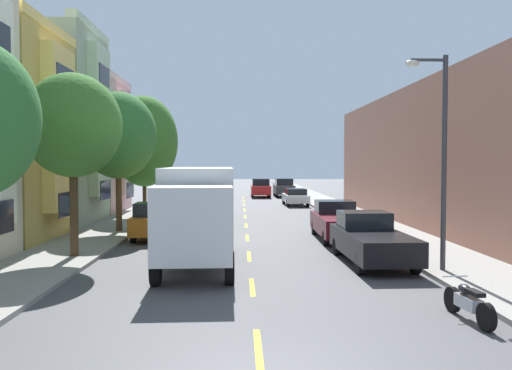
# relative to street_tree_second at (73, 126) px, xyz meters

# --- Properties ---
(ground_plane) EXTENTS (160.00, 160.00, 0.00)m
(ground_plane) POSITION_rel_street_tree_second_xyz_m (6.40, 18.48, -4.88)
(ground_plane) COLOR #4C4C4F
(sidewalk_left) EXTENTS (3.20, 120.00, 0.14)m
(sidewalk_left) POSITION_rel_street_tree_second_xyz_m (-0.70, 16.48, -4.81)
(sidewalk_left) COLOR #99968E
(sidewalk_left) RESTS_ON ground_plane
(sidewalk_right) EXTENTS (3.20, 120.00, 0.14)m
(sidewalk_right) POSITION_rel_street_tree_second_xyz_m (13.50, 16.48, -4.81)
(sidewalk_right) COLOR #99968E
(sidewalk_right) RESTS_ON ground_plane
(lane_centerline_dashes) EXTENTS (0.14, 47.20, 0.01)m
(lane_centerline_dashes) POSITION_rel_street_tree_second_xyz_m (6.40, 12.98, -4.88)
(lane_centerline_dashes) COLOR yellow
(lane_centerline_dashes) RESTS_ON ground_plane
(townhouse_fifth_rose) EXTENTS (11.00, 6.68, 9.54)m
(townhouse_fifth_rose) POSITION_rel_street_tree_second_xyz_m (-7.39, 18.42, -0.31)
(townhouse_fifth_rose) COLOR #CC9E9E
(townhouse_fifth_rose) RESTS_ON ground_plane
(apartment_block_opposite) EXTENTS (10.00, 36.00, 7.71)m
(apartment_block_opposite) POSITION_rel_street_tree_second_xyz_m (20.10, 8.48, -1.03)
(apartment_block_opposite) COLOR #B27560
(apartment_block_opposite) RESTS_ON ground_plane
(street_tree_second) EXTENTS (3.51, 3.51, 6.65)m
(street_tree_second) POSITION_rel_street_tree_second_xyz_m (0.00, 0.00, 0.00)
(street_tree_second) COLOR #47331E
(street_tree_second) RESTS_ON sidewalk_left
(street_tree_third) EXTENTS (3.80, 3.80, 6.93)m
(street_tree_third) POSITION_rel_street_tree_second_xyz_m (0.00, 7.20, 0.02)
(street_tree_third) COLOR #47331E
(street_tree_third) RESTS_ON sidewalk_left
(street_tree_farthest) EXTENTS (4.24, 4.24, 7.64)m
(street_tree_farthest) POSITION_rel_street_tree_second_xyz_m (0.00, 14.41, 0.03)
(street_tree_farthest) COLOR #47331E
(street_tree_farthest) RESTS_ON sidewalk_left
(street_lamp) EXTENTS (1.35, 0.28, 6.76)m
(street_lamp) POSITION_rel_street_tree_second_xyz_m (12.35, -2.93, -0.82)
(street_lamp) COLOR #38383D
(street_lamp) RESTS_ON sidewalk_right
(delivery_box_truck) EXTENTS (2.61, 7.99, 3.36)m
(delivery_box_truck) POSITION_rel_street_tree_second_xyz_m (4.59, -0.94, -2.97)
(delivery_box_truck) COLOR white
(delivery_box_truck) RESTS_ON ground_plane
(parked_pickup_black) EXTENTS (2.11, 5.34, 1.73)m
(parked_pickup_black) POSITION_rel_street_tree_second_xyz_m (10.69, -0.95, -4.05)
(parked_pickup_black) COLOR black
(parked_pickup_black) RESTS_ON ground_plane
(parked_pickup_burgundy) EXTENTS (2.04, 5.32, 1.73)m
(parked_pickup_burgundy) POSITION_rel_street_tree_second_xyz_m (10.61, 4.92, -4.05)
(parked_pickup_burgundy) COLOR maroon
(parked_pickup_burgundy) RESTS_ON ground_plane
(parked_hatchback_forest) EXTENTS (1.75, 4.01, 1.50)m
(parked_hatchback_forest) POSITION_rel_street_tree_second_xyz_m (2.19, 42.93, -4.13)
(parked_hatchback_forest) COLOR #194C28
(parked_hatchback_forest) RESTS_ON ground_plane
(parked_wagon_navy) EXTENTS (1.95, 4.75, 1.50)m
(parked_wagon_navy) POSITION_rel_street_tree_second_xyz_m (2.07, 26.08, -4.08)
(parked_wagon_navy) COLOR navy
(parked_wagon_navy) RESTS_ON ground_plane
(parked_pickup_silver) EXTENTS (2.15, 5.36, 1.73)m
(parked_pickup_silver) POSITION_rel_street_tree_second_xyz_m (2.15, 33.41, -4.05)
(parked_pickup_silver) COLOR #B2B5BA
(parked_pickup_silver) RESTS_ON ground_plane
(parked_sedan_white) EXTENTS (1.93, 4.55, 1.43)m
(parked_sedan_white) POSITION_rel_street_tree_second_xyz_m (10.67, 24.48, -4.13)
(parked_sedan_white) COLOR silver
(parked_sedan_white) RESTS_ON ground_plane
(parked_suv_sky) EXTENTS (2.07, 4.85, 1.93)m
(parked_suv_sky) POSITION_rel_street_tree_second_xyz_m (1.96, 19.18, -3.90)
(parked_suv_sky) COLOR #7A9EC6
(parked_suv_sky) RESTS_ON ground_plane
(parked_pickup_orange) EXTENTS (2.15, 5.35, 1.73)m
(parked_pickup_orange) POSITION_rel_street_tree_second_xyz_m (2.17, 5.68, -4.05)
(parked_pickup_orange) COLOR orange
(parked_pickup_orange) RESTS_ON ground_plane
(parked_suv_charcoal) EXTENTS (2.02, 4.83, 1.93)m
(parked_suv_charcoal) POSITION_rel_street_tree_second_xyz_m (10.67, 36.29, -3.90)
(parked_suv_charcoal) COLOR #333338
(parked_suv_charcoal) RESTS_ON ground_plane
(moving_red_sedan) EXTENTS (1.95, 4.80, 1.93)m
(moving_red_sedan) POSITION_rel_street_tree_second_xyz_m (8.20, 35.60, -3.90)
(moving_red_sedan) COLOR #AD1E1E
(moving_red_sedan) RESTS_ON ground_plane
(parked_motorcycle) EXTENTS (0.62, 2.05, 0.90)m
(parked_motorcycle) POSITION_rel_street_tree_second_xyz_m (11.15, -7.94, -4.47)
(parked_motorcycle) COLOR black
(parked_motorcycle) RESTS_ON ground_plane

